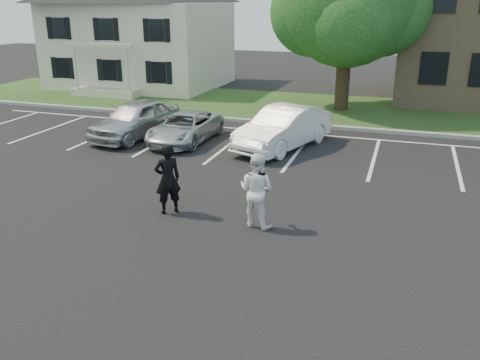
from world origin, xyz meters
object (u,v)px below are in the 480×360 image
Objects in this scene: house at (140,25)px; tree at (350,1)px; man_white_shirt at (256,190)px; car_white_sedan at (283,128)px; car_silver_west at (136,119)px; car_silver_minivan at (185,128)px; man_black_suit at (168,179)px.

tree reaches higher than house.
man_white_shirt reaches higher than car_white_sedan.
car_white_sedan is (-1.05, 7.16, -0.17)m from man_white_shirt.
house reaches higher than car_silver_west.
house is 23.24m from man_white_shirt.
house is at bearing 127.30° from car_silver_west.
car_silver_minivan is 0.87× the size of car_white_sedan.
house is 14.97m from car_silver_minivan.
house reaches higher than man_white_shirt.
car_white_sedan is at bearing -43.35° from house.
house is 1.17× the size of tree.
house is 2.46× the size of car_silver_minivan.
car_white_sedan reaches higher than car_silver_west.
tree reaches higher than car_silver_west.
man_black_suit is at bearing -100.31° from tree.
tree reaches higher than car_white_sedan.
house is 17.22m from car_white_sedan.
man_white_shirt is 8.47m from car_silver_minivan.
house is 5.36× the size of man_black_suit.
car_white_sedan is at bearing -99.37° from tree.
car_silver_minivan is at bearing 10.81° from car_silver_west.
man_black_suit is at bearing -44.79° from car_silver_west.
car_white_sedan is (1.42, 7.10, -0.17)m from man_black_suit.
man_black_suit is 0.40× the size of car_white_sedan.
tree is 1.94× the size of car_silver_west.
car_white_sedan is at bearing 6.83° from car_silver_minivan.
car_silver_minivan is at bearing -122.90° from tree.
car_white_sedan is (12.33, -11.64, -3.04)m from house.
car_white_sedan reaches higher than car_silver_minivan.
man_white_shirt is (-0.23, -14.91, -4.39)m from tree.
man_white_shirt is 0.40× the size of car_white_sedan.
tree is 10.76m from car_silver_minivan.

